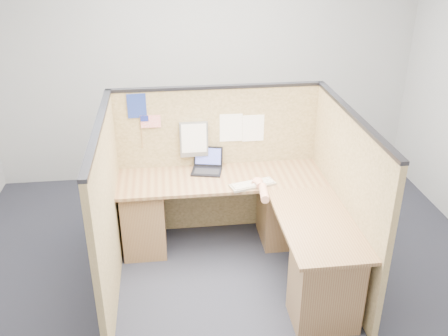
{
  "coord_description": "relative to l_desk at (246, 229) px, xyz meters",
  "views": [
    {
      "loc": [
        -0.49,
        -3.48,
        2.88
      ],
      "look_at": [
        0.0,
        0.5,
        0.91
      ],
      "focal_mm": 40.0,
      "sensor_mm": 36.0,
      "label": 1
    }
  ],
  "objects": [
    {
      "name": "paper_left",
      "position": [
        0.17,
        0.68,
        0.7
      ],
      "size": [
        0.21,
        0.01,
        0.27
      ],
      "primitive_type": "cube",
      "rotation": [
        0.0,
        0.0,
        0.02
      ],
      "color": "white",
      "rests_on": "cubicle_partitions"
    },
    {
      "name": "cubicle_partitions",
      "position": [
        -0.18,
        0.14,
        0.38
      ],
      "size": [
        2.06,
        1.83,
        1.53
      ],
      "color": "brown",
      "rests_on": "floor"
    },
    {
      "name": "floor",
      "position": [
        -0.18,
        -0.29,
        -0.39
      ],
      "size": [
        5.0,
        5.0,
        0.0
      ],
      "primitive_type": "plane",
      "color": "black",
      "rests_on": "ground"
    },
    {
      "name": "wall_back",
      "position": [
        -0.18,
        1.96,
        1.01
      ],
      "size": [
        5.0,
        0.0,
        5.0
      ],
      "primitive_type": "plane",
      "rotation": [
        1.57,
        0.0,
        0.0
      ],
      "color": "#A9ACAE",
      "rests_on": "floor"
    },
    {
      "name": "american_flag",
      "position": [
        -0.84,
        0.67,
        0.81
      ],
      "size": [
        0.19,
        0.01,
        0.33
      ],
      "color": "olive",
      "rests_on": "cubicle_partitions"
    },
    {
      "name": "paper_right",
      "position": [
        -0.05,
        0.68,
        0.72
      ],
      "size": [
        0.22,
        0.01,
        0.28
      ],
      "primitive_type": "cube",
      "rotation": [
        0.0,
        0.0,
        -0.02
      ],
      "color": "white",
      "rests_on": "cubicle_partitions"
    },
    {
      "name": "hand_forearm",
      "position": [
        0.14,
        0.05,
        0.38
      ],
      "size": [
        0.11,
        0.4,
        0.08
      ],
      "color": "tan",
      "rests_on": "l_desk"
    },
    {
      "name": "mouse",
      "position": [
        0.13,
        0.19,
        0.36
      ],
      "size": [
        0.13,
        0.1,
        0.05
      ],
      "primitive_type": "ellipsoid",
      "rotation": [
        0.0,
        0.0,
        0.33
      ],
      "color": "silver",
      "rests_on": "l_desk"
    },
    {
      "name": "laptop",
      "position": [
        -0.31,
        0.57,
        0.39
      ],
      "size": [
        0.32,
        0.33,
        0.21
      ],
      "rotation": [
        0.0,
        0.0,
        -0.22
      ],
      "color": "black",
      "rests_on": "l_desk"
    },
    {
      "name": "file_holder",
      "position": [
        -0.42,
        0.66,
        0.63
      ],
      "size": [
        0.27,
        0.05,
        0.35
      ],
      "color": "slate",
      "rests_on": "cubicle_partitions"
    },
    {
      "name": "l_desk",
      "position": [
        0.0,
        0.0,
        0.0
      ],
      "size": [
        1.95,
        1.75,
        0.73
      ],
      "color": "brown",
      "rests_on": "floor"
    },
    {
      "name": "blue_poster",
      "position": [
        -0.93,
        0.68,
        0.98
      ],
      "size": [
        0.18,
        0.01,
        0.23
      ],
      "primitive_type": "cube",
      "rotation": [
        0.0,
        0.0,
        0.06
      ],
      "color": "navy",
      "rests_on": "cubicle_partitions"
    },
    {
      "name": "keyboard",
      "position": [
        0.08,
        0.19,
        0.35
      ],
      "size": [
        0.44,
        0.25,
        0.03
      ],
      "rotation": [
        0.0,
        0.0,
        0.26
      ],
      "color": "gray",
      "rests_on": "l_desk"
    }
  ]
}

